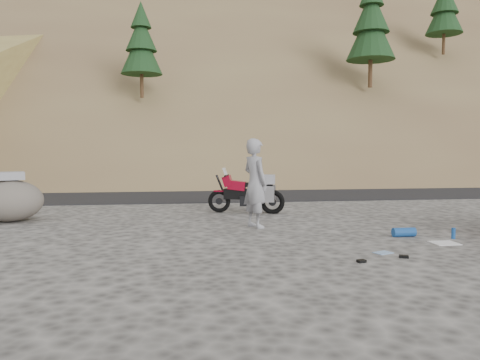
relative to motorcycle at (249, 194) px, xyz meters
The scene contains 12 objects.
ground 3.15m from the motorcycle, 81.13° to the right, with size 140.00×140.00×0.00m, color #413F3C.
road 5.98m from the motorcycle, 85.39° to the left, with size 120.00×7.00×0.05m, color black.
hillside 39.26m from the motorcycle, 89.35° to the left, with size 120.00×73.00×46.72m.
motorcycle is the anchor object (origin of this frame).
man 2.33m from the motorcycle, 95.93° to the right, with size 0.71×0.47×1.94m, color #929297.
boulder 5.88m from the motorcycle, behind, with size 1.70×1.51×1.17m.
gear_white_cloth 5.35m from the motorcycle, 57.27° to the right, with size 0.45×0.40×0.01m, color white.
gear_blue_mat 4.52m from the motorcycle, 56.80° to the right, with size 0.18×0.18×0.45m, color navy.
gear_bottle 5.27m from the motorcycle, 51.09° to the right, with size 0.08×0.08×0.21m, color navy.
gear_glove_a 5.69m from the motorcycle, 73.62° to the right, with size 0.14×0.10×0.04m, color black.
gear_glove_b 5.72m from the motorcycle, 81.75° to the right, with size 0.12×0.09×0.04m, color black.
gear_blue_cloth 5.30m from the motorcycle, 74.34° to the right, with size 0.29×0.21×0.01m, color #82A2C9.
Camera 1 is at (-2.44, -9.22, 1.71)m, focal length 35.00 mm.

